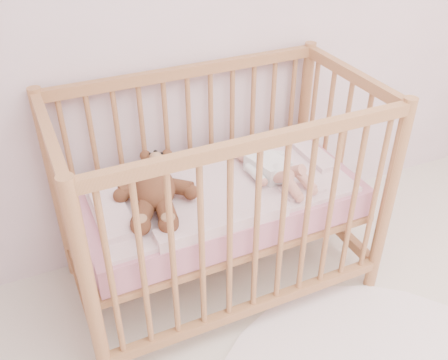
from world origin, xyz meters
TOP-DOWN VIEW (x-y plane):
  - crib at (-0.33, 1.60)m, footprint 1.36×0.76m
  - mattress at (-0.33, 1.60)m, footprint 1.22×0.62m
  - blanket at (-0.33, 1.60)m, footprint 1.10×0.58m
  - baby at (-0.10, 1.58)m, footprint 0.34×0.53m
  - teddy_bear at (-0.62, 1.58)m, footprint 0.51×0.60m

SIDE VIEW (x-z plane):
  - mattress at x=-0.33m, z-range 0.42..0.55m
  - crib at x=-0.33m, z-range 0.00..1.00m
  - blanket at x=-0.33m, z-range 0.53..0.59m
  - baby at x=-0.10m, z-range 0.58..0.69m
  - teddy_bear at x=-0.62m, z-range 0.57..0.72m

